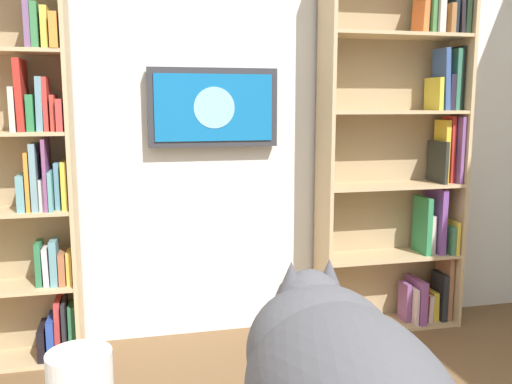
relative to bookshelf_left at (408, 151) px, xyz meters
name	(u,v)px	position (x,y,z in m)	size (l,w,h in m)	color
wall_back	(200,112)	(1.26, -0.17, 0.24)	(4.52, 0.06, 2.70)	silver
bookshelf_left	(408,151)	(0.00, 0.00, 0.00)	(0.90, 0.28, 2.25)	tan
bookshelf_right	(7,176)	(2.30, 0.00, -0.09)	(0.88, 0.28, 2.08)	tan
wall_mounted_tv	(213,108)	(1.19, -0.08, 0.26)	(0.75, 0.07, 0.45)	#333338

